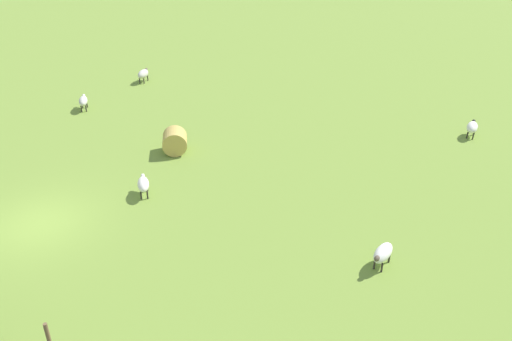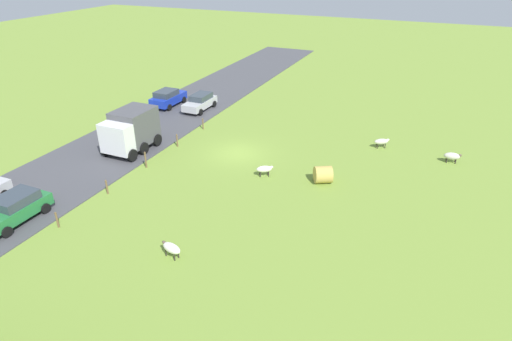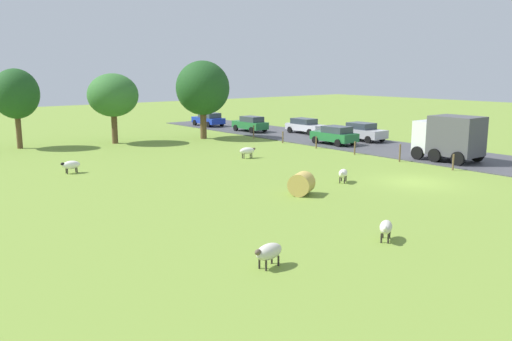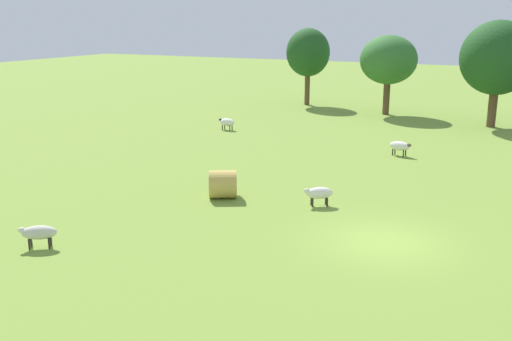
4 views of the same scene
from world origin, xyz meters
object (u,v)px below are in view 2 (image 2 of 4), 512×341
truck_0 (131,130)px  sheep_4 (452,156)px  sheep_2 (381,142)px  car_2 (200,102)px  sheep_3 (264,169)px  car_0 (168,98)px  sheep_1 (171,248)px  hay_bale_0 (323,175)px  car_3 (14,208)px

truck_0 → sheep_4: bearing=-161.5°
sheep_2 → car_2: (18.23, -2.14, 0.33)m
sheep_3 → car_0: 18.27m
sheep_2 → sheep_4: bearing=172.8°
sheep_1 → car_0: car_0 is taller
sheep_2 → truck_0: (18.20, 8.57, 1.25)m
hay_bale_0 → car_3: bearing=37.9°
sheep_1 → sheep_2: size_ratio=1.06×
sheep_1 → sheep_3: size_ratio=1.10×
truck_0 → car_0: 11.16m
sheep_3 → car_0: size_ratio=0.29×
sheep_2 → car_3: bearing=47.2°
sheep_2 → car_2: 18.36m
sheep_4 → hay_bale_0: hay_bale_0 is taller
sheep_1 → truck_0: bearing=-44.3°
car_0 → hay_bale_0: bearing=153.5°
sheep_3 → car_3: car_3 is taller
car_2 → truck_0: bearing=90.1°
sheep_2 → sheep_1: bearing=67.5°
sheep_1 → sheep_3: bearing=-95.2°
sheep_3 → hay_bale_0: 4.15m
car_0 → car_2: 3.69m
sheep_3 → hay_bale_0: bearing=-169.4°
sheep_4 → hay_bale_0: size_ratio=1.08×
sheep_2 → sheep_4: (-5.35, 0.68, 0.00)m
hay_bale_0 → sheep_2: bearing=-109.9°
sheep_4 → car_3: bearing=38.8°
car_0 → truck_0: bearing=109.5°
sheep_2 → car_0: car_0 is taller
truck_0 → car_3: bearing=90.3°
sheep_3 → car_0: car_0 is taller
hay_bale_0 → car_3: 19.51m
car_0 → car_3: bearing=99.9°
sheep_4 → car_0: (27.26, -2.60, 0.37)m
car_2 → car_0: bearing=3.4°
sheep_1 → car_2: car_2 is taller
car_3 → sheep_3: bearing=-135.3°
hay_bale_0 → car_3: car_3 is taller
sheep_2 → hay_bale_0: size_ratio=1.04×
car_2 → car_3: bearing=90.2°
sheep_1 → truck_0: (10.42, -10.17, 1.24)m
sheep_3 → car_0: (15.08, -10.30, 0.37)m
car_0 → sheep_4: bearing=174.5°
sheep_4 → car_2: 23.75m
sheep_2 → car_2: bearing=-6.7°
hay_bale_0 → truck_0: size_ratio=0.27×
car_0 → sheep_2: bearing=175.0°
car_3 → sheep_2: bearing=-132.8°
sheep_1 → truck_0: 14.62m
truck_0 → car_0: bearing=-70.5°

